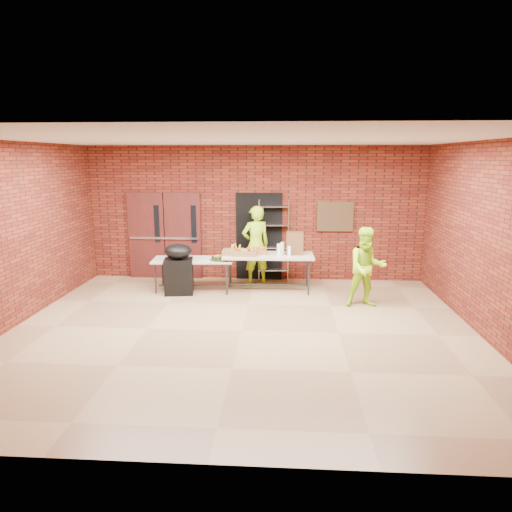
{
  "coord_description": "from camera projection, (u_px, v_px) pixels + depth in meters",
  "views": [
    {
      "loc": [
        0.71,
        -7.35,
        2.91
      ],
      "look_at": [
        0.16,
        1.4,
        1.02
      ],
      "focal_mm": 32.0,
      "sensor_mm": 36.0,
      "label": 1
    }
  ],
  "objects": [
    {
      "name": "table_left",
      "position": [
        193.0,
        262.0,
        10.08
      ],
      "size": [
        1.8,
        0.84,
        0.72
      ],
      "rotation": [
        0.0,
        0.0,
        0.07
      ],
      "color": "tan",
      "rests_on": "room"
    },
    {
      "name": "basket_apples",
      "position": [
        245.0,
        253.0,
        9.95
      ],
      "size": [
        0.5,
        0.39,
        0.15
      ],
      "color": "#94613B",
      "rests_on": "table_right"
    },
    {
      "name": "double_doors",
      "position": [
        165.0,
        236.0,
        11.1
      ],
      "size": [
        1.78,
        0.12,
        2.1
      ],
      "color": "#4D1616",
      "rests_on": "room"
    },
    {
      "name": "table_right",
      "position": [
        268.0,
        258.0,
        10.08
      ],
      "size": [
        2.0,
        0.87,
        0.82
      ],
      "rotation": [
        0.0,
        0.0,
        0.02
      ],
      "color": "tan",
      "rests_on": "room"
    },
    {
      "name": "cup_stack_mid",
      "position": [
        289.0,
        251.0,
        9.85
      ],
      "size": [
        0.07,
        0.07,
        0.22
      ],
      "primitive_type": "cylinder",
      "color": "white",
      "rests_on": "table_right"
    },
    {
      "name": "bronze_plaque",
      "position": [
        335.0,
        217.0,
        10.75
      ],
      "size": [
        0.85,
        0.04,
        0.7
      ],
      "primitive_type": "cube",
      "color": "#462F1C",
      "rests_on": "room"
    },
    {
      "name": "cup_stack_front",
      "position": [
        279.0,
        250.0,
        9.92
      ],
      "size": [
        0.09,
        0.09,
        0.26
      ],
      "primitive_type": "cylinder",
      "color": "white",
      "rests_on": "table_right"
    },
    {
      "name": "napkin_box",
      "position": [
        180.0,
        258.0,
        10.05
      ],
      "size": [
        0.18,
        0.12,
        0.06
      ],
      "primitive_type": "cube",
      "color": "white",
      "rests_on": "table_left"
    },
    {
      "name": "coffee_dispenser",
      "position": [
        295.0,
        243.0,
        10.09
      ],
      "size": [
        0.37,
        0.33,
        0.48
      ],
      "primitive_type": "cube",
      "color": "brown",
      "rests_on": "table_right"
    },
    {
      "name": "wire_rack",
      "position": [
        274.0,
        241.0,
        10.84
      ],
      "size": [
        0.73,
        0.29,
        1.95
      ],
      "primitive_type": null,
      "rotation": [
        0.0,
        0.0,
        0.07
      ],
      "color": "silver",
      "rests_on": "room"
    },
    {
      "name": "cup_stack_back",
      "position": [
        282.0,
        248.0,
        10.09
      ],
      "size": [
        0.09,
        0.09,
        0.27
      ],
      "primitive_type": "cylinder",
      "color": "white",
      "rests_on": "table_right"
    },
    {
      "name": "muffin_tray",
      "position": [
        219.0,
        258.0,
        9.95
      ],
      "size": [
        0.41,
        0.41,
        0.1
      ],
      "color": "#144913",
      "rests_on": "table_left"
    },
    {
      "name": "volunteer_man",
      "position": [
        367.0,
        267.0,
        8.98
      ],
      "size": [
        0.83,
        0.67,
        1.59
      ],
      "primitive_type": "imported",
      "rotation": [
        0.0,
        0.0,
        0.09
      ],
      "color": "#AAE719",
      "rests_on": "room"
    },
    {
      "name": "basket_bananas",
      "position": [
        233.0,
        252.0,
        10.06
      ],
      "size": [
        0.45,
        0.35,
        0.14
      ],
      "color": "#94613B",
      "rests_on": "table_right"
    },
    {
      "name": "volunteer_woman",
      "position": [
        256.0,
        245.0,
        10.66
      ],
      "size": [
        0.79,
        0.66,
        1.83
      ],
      "primitive_type": "imported",
      "rotation": [
        0.0,
        0.0,
        3.55
      ],
      "color": "#AAE719",
      "rests_on": "room"
    },
    {
      "name": "dark_doorway",
      "position": [
        259.0,
        237.0,
        10.98
      ],
      "size": [
        1.1,
        0.06,
        2.1
      ],
      "primitive_type": "cube",
      "color": "black",
      "rests_on": "room"
    },
    {
      "name": "covered_grill",
      "position": [
        179.0,
        269.0,
        9.89
      ],
      "size": [
        0.67,
        0.59,
        1.1
      ],
      "rotation": [
        0.0,
        0.0,
        0.15
      ],
      "color": "black",
      "rests_on": "room"
    },
    {
      "name": "room",
      "position": [
        241.0,
        239.0,
        7.49
      ],
      "size": [
        8.08,
        7.08,
        3.28
      ],
      "color": "#8A6C4A",
      "rests_on": "ground"
    },
    {
      "name": "basket_oranges",
      "position": [
        256.0,
        251.0,
        10.16
      ],
      "size": [
        0.45,
        0.35,
        0.14
      ],
      "color": "#94613B",
      "rests_on": "table_right"
    }
  ]
}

